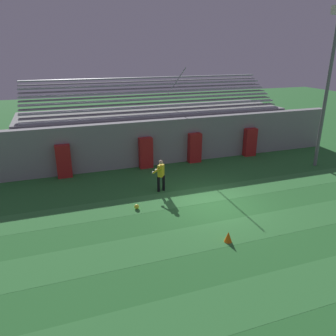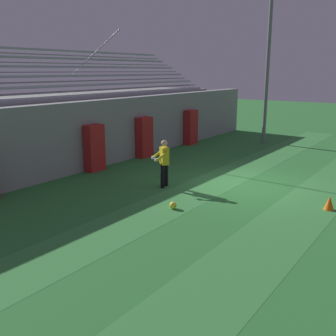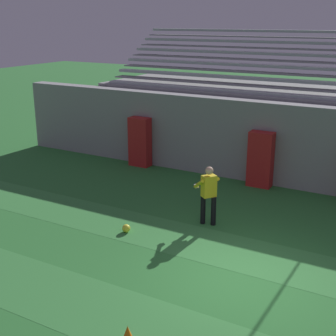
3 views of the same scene
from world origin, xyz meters
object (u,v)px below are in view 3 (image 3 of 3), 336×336
Objects in this scene: padding_pillar_far_left at (140,142)px; soccer_ball at (126,228)px; padding_pillar_gate_left at (261,159)px; traffic_cone at (128,336)px; goalkeeper at (208,192)px.

padding_pillar_far_left is 8.56× the size of soccer_ball.
padding_pillar_gate_left is 4.78m from padding_pillar_far_left.
traffic_cone is at bearing -85.74° from padding_pillar_gate_left.
padding_pillar_far_left is 5.82m from goalkeeper.
padding_pillar_far_left is 10.54m from traffic_cone.
padding_pillar_far_left is 6.00m from soccer_ball.
padding_pillar_gate_left is 3.66m from goalkeeper.
padding_pillar_gate_left is 1.13× the size of goalkeeper.
traffic_cone reaches higher than soccer_ball.
soccer_ball is at bearing -137.18° from goalkeeper.
traffic_cone is at bearing -58.77° from padding_pillar_far_left.
soccer_ball is at bearing 124.44° from traffic_cone.
padding_pillar_gate_left reaches higher than goalkeeper.
traffic_cone is (0.92, -5.34, -0.74)m from goalkeeper.
goalkeeper is 3.98× the size of traffic_cone.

